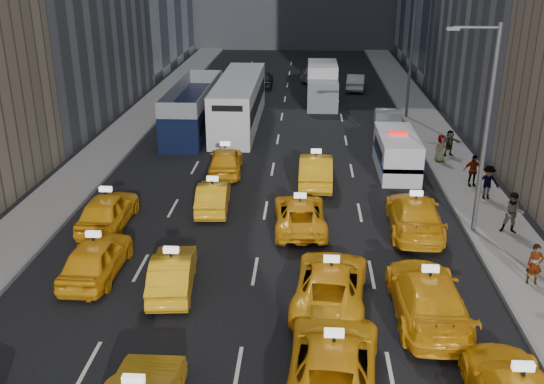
{
  "coord_description": "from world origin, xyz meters",
  "views": [
    {
      "loc": [
        1.88,
        -12.66,
        11.46
      ],
      "look_at": [
        0.47,
        11.33,
        2.0
      ],
      "focal_mm": 40.0,
      "sensor_mm": 36.0,
      "label": 1
    }
  ],
  "objects_px": {
    "box_truck": "(322,85)",
    "city_bus": "(239,102)",
    "nypd_van": "(397,154)",
    "pedestrian_0": "(535,264)",
    "double_decker": "(193,108)"
  },
  "relations": [
    {
      "from": "nypd_van",
      "to": "pedestrian_0",
      "type": "height_order",
      "value": "nypd_van"
    },
    {
      "from": "nypd_van",
      "to": "box_truck",
      "type": "distance_m",
      "value": 16.96
    },
    {
      "from": "double_decker",
      "to": "pedestrian_0",
      "type": "bearing_deg",
      "value": -54.4
    },
    {
      "from": "box_truck",
      "to": "pedestrian_0",
      "type": "xyz_separation_m",
      "value": [
        7.21,
        -29.11,
        -0.62
      ]
    },
    {
      "from": "nypd_van",
      "to": "box_truck",
      "type": "bearing_deg",
      "value": 95.84
    },
    {
      "from": "pedestrian_0",
      "to": "city_bus",
      "type": "bearing_deg",
      "value": 124.3
    },
    {
      "from": "city_bus",
      "to": "double_decker",
      "type": "bearing_deg",
      "value": -143.25
    },
    {
      "from": "nypd_van",
      "to": "pedestrian_0",
      "type": "bearing_deg",
      "value": -82.47
    },
    {
      "from": "double_decker",
      "to": "city_bus",
      "type": "relative_size",
      "value": 0.84
    },
    {
      "from": "double_decker",
      "to": "city_bus",
      "type": "bearing_deg",
      "value": 27.81
    },
    {
      "from": "city_bus",
      "to": "pedestrian_0",
      "type": "distance_m",
      "value": 25.77
    },
    {
      "from": "box_truck",
      "to": "city_bus",
      "type": "bearing_deg",
      "value": -138.45
    },
    {
      "from": "city_bus",
      "to": "nypd_van",
      "type": "bearing_deg",
      "value": -37.87
    },
    {
      "from": "box_truck",
      "to": "pedestrian_0",
      "type": "relative_size",
      "value": 4.57
    },
    {
      "from": "box_truck",
      "to": "pedestrian_0",
      "type": "height_order",
      "value": "box_truck"
    }
  ]
}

